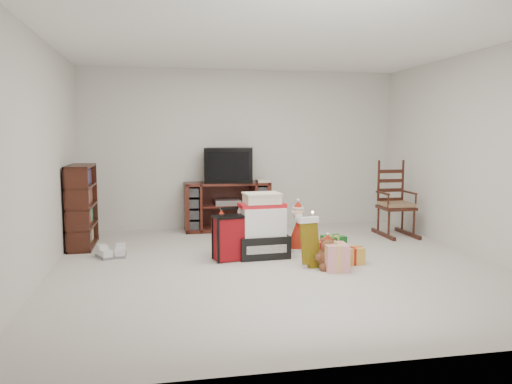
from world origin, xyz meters
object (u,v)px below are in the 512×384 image
sneaker_pair (112,253)px  crt_television (229,165)px  santa_figurine (298,231)px  gift_cluster (336,252)px  red_suitcase (232,238)px  teddy_bear (327,255)px  bookshelf (82,207)px  gift_pile (262,229)px  tv_stand (227,206)px  mrs_claus_figurine (222,237)px  rocking_chair (394,209)px

sneaker_pair → crt_television: bearing=26.6°
santa_figurine → gift_cluster: 0.74m
red_suitcase → teddy_bear: red_suitcase is taller
bookshelf → crt_television: (2.08, 0.80, 0.49)m
red_suitcase → sneaker_pair: bearing=152.8°
gift_pile → santa_figurine: 0.57m
tv_stand → sneaker_pair: size_ratio=3.45×
mrs_claus_figurine → gift_cluster: 1.42m
tv_stand → sneaker_pair: bearing=-138.0°
teddy_bear → gift_cluster: (0.18, 0.22, -0.03)m
red_suitcase → sneaker_pair: red_suitcase is taller
teddy_bear → sneaker_pair: size_ratio=0.91×
bookshelf → santa_figurine: (2.74, -0.78, -0.27)m
santa_figurine → gift_cluster: santa_figurine is taller
rocking_chair → gift_cluster: size_ratio=1.38×
red_suitcase → mrs_claus_figurine: red_suitcase is taller
tv_stand → santa_figurine: size_ratio=2.01×
teddy_bear → rocking_chair: bearing=45.2°
rocking_chair → sneaker_pair: rocking_chair is taller
santa_figurine → mrs_claus_figurine: (-0.98, -0.01, -0.03)m
tv_stand → sneaker_pair: tv_stand is taller
rocking_chair → sneaker_pair: (-3.99, -0.61, -0.34)m
bookshelf → red_suitcase: (1.85, -1.11, -0.25)m
mrs_claus_figurine → sneaker_pair: size_ratio=1.48×
tv_stand → bookshelf: bearing=-159.4°
sneaker_pair → gift_cluster: gift_cluster is taller
crt_television → gift_pile: bearing=-74.3°
santa_figurine → mrs_claus_figurine: santa_figurine is taller
red_suitcase → bookshelf: bearing=138.7°
santa_figurine → sneaker_pair: santa_figurine is taller
tv_stand → santa_figurine: bearing=-65.9°
gift_pile → santa_figurine: gift_pile is taller
gift_pile → mrs_claus_figurine: (-0.47, 0.21, -0.12)m
teddy_bear → mrs_claus_figurine: 1.39m
rocking_chair → teddy_bear: 2.28m
gift_pile → sneaker_pair: bearing=165.9°
teddy_bear → crt_television: size_ratio=0.43×
sneaker_pair → gift_cluster: 2.69m
bookshelf → rocking_chair: size_ratio=0.95×
tv_stand → gift_cluster: bearing=-66.8°
sneaker_pair → santa_figurine: bearing=-17.8°
santa_figurine → rocking_chair: bearing=22.9°
tv_stand → mrs_claus_figurine: bearing=-100.4°
teddy_bear → mrs_claus_figurine: (-1.07, 0.89, 0.06)m
red_suitcase → santa_figurine: size_ratio=0.97×
gift_pile → sneaker_pair: size_ratio=2.01×
tv_stand → sneaker_pair: 2.19m
santa_figurine → teddy_bear: bearing=-84.8°
mrs_claus_figurine → santa_figurine: bearing=0.8°
red_suitcase → mrs_claus_figurine: (-0.09, 0.32, -0.06)m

